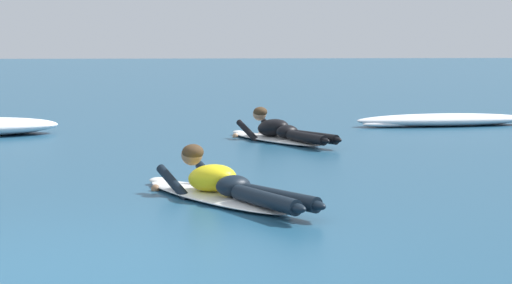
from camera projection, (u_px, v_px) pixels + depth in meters
ground_plane at (129, 128)px, 15.66m from camera, size 120.00×120.00×0.00m
surfer_near at (222, 187)px, 8.52m from camera, size 1.70×2.50×0.53m
surfer_far at (279, 133)px, 13.49m from camera, size 1.55×2.46×0.54m
whitewater_mid_left at (444, 120)px, 16.04m from camera, size 3.24×1.09×0.22m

